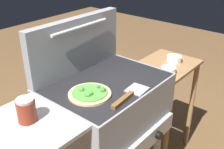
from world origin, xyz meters
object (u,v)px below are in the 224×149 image
(prep_table, at_px, (164,91))
(topping_bowl_far, at_px, (168,71))
(spatula, at_px, (129,95))
(topping_bowl_near, at_px, (174,59))
(grill, at_px, (105,106))
(pizza_veggie, at_px, (90,93))
(sauce_jar, at_px, (26,110))

(prep_table, distance_m, topping_bowl_far, 0.29)
(spatula, relative_size, topping_bowl_near, 2.47)
(grill, height_order, topping_bowl_near, grill)
(grill, height_order, topping_bowl_far, grill)
(pizza_veggie, relative_size, sauce_jar, 1.99)
(sauce_jar, xyz_separation_m, topping_bowl_near, (1.18, -0.05, -0.16))
(spatula, height_order, topping_bowl_far, spatula)
(spatula, distance_m, topping_bowl_far, 0.59)
(grill, distance_m, spatula, 0.24)
(prep_table, bearing_deg, topping_bowl_near, -22.87)
(prep_table, bearing_deg, spatula, -165.24)
(sauce_jar, xyz_separation_m, prep_table, (1.13, -0.02, -0.40))
(grill, relative_size, prep_table, 1.24)
(sauce_jar, height_order, topping_bowl_near, sauce_jar)
(sauce_jar, bearing_deg, grill, -3.30)
(prep_table, relative_size, topping_bowl_far, 8.04)
(topping_bowl_near, bearing_deg, prep_table, 157.13)
(grill, relative_size, pizza_veggie, 4.64)
(topping_bowl_near, distance_m, topping_bowl_far, 0.20)
(prep_table, height_order, topping_bowl_near, topping_bowl_near)
(pizza_veggie, distance_m, sauce_jar, 0.32)
(spatula, bearing_deg, pizza_veggie, 125.15)
(sauce_jar, relative_size, spatula, 0.39)
(sauce_jar, bearing_deg, spatula, -26.55)
(pizza_veggie, distance_m, spatula, 0.19)
(prep_table, bearing_deg, pizza_veggie, -177.60)
(pizza_veggie, bearing_deg, spatula, -54.85)
(sauce_jar, distance_m, spatula, 0.47)
(grill, distance_m, sauce_jar, 0.49)
(topping_bowl_near, bearing_deg, sauce_jar, 177.79)
(grill, xyz_separation_m, pizza_veggie, (-0.14, -0.03, 0.15))
(pizza_veggie, relative_size, spatula, 0.78)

